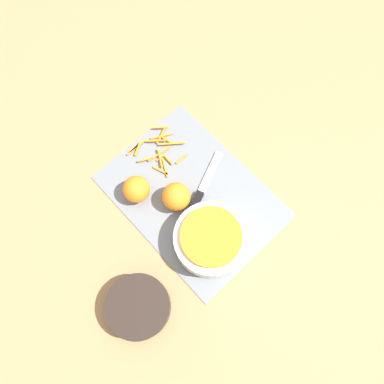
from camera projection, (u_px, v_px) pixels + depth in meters
name	position (u px, v px, depth m)	size (l,w,h in m)	color
ground_plane	(192.00, 196.00, 1.03)	(4.00, 4.00, 0.00)	#9E754C
cutting_board	(192.00, 196.00, 1.03)	(0.47, 0.34, 0.01)	slate
bowl_speckled	(210.00, 239.00, 0.95)	(0.19, 0.19, 0.08)	silver
bowl_dark	(139.00, 307.00, 0.91)	(0.16, 0.16, 0.06)	black
knife	(198.00, 198.00, 1.02)	(0.10, 0.21, 0.02)	black
orange_left	(136.00, 189.00, 0.99)	(0.07, 0.07, 0.07)	orange
orange_right	(176.00, 196.00, 0.99)	(0.08, 0.08, 0.08)	orange
peel_pile	(158.00, 149.00, 1.07)	(0.15, 0.15, 0.01)	orange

